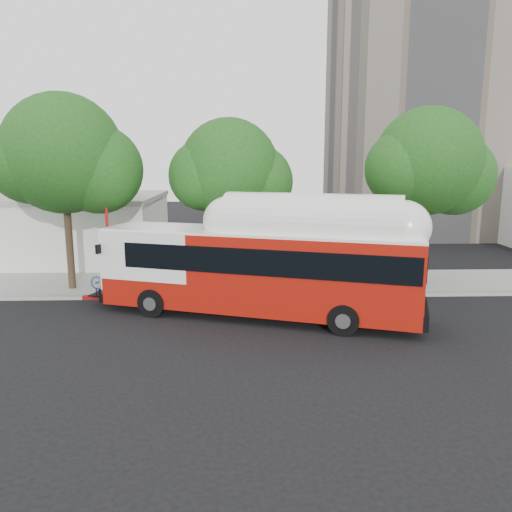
{
  "coord_description": "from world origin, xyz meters",
  "views": [
    {
      "loc": [
        -0.52,
        -19.37,
        6.57
      ],
      "look_at": [
        0.25,
        3.0,
        2.22
      ],
      "focal_mm": 35.0,
      "sensor_mm": 36.0,
      "label": 1
    }
  ],
  "objects": [
    {
      "name": "ground",
      "position": [
        0.0,
        0.0,
        0.0
      ],
      "size": [
        120.0,
        120.0,
        0.0
      ],
      "primitive_type": "plane",
      "color": "black",
      "rests_on": "ground"
    },
    {
      "name": "signal_pole",
      "position": [
        -6.86,
        4.66,
        2.42
      ],
      "size": [
        0.13,
        0.45,
        4.71
      ],
      "color": "red",
      "rests_on": "ground"
    },
    {
      "name": "street_tree_mid",
      "position": [
        -0.59,
        6.06,
        5.91
      ],
      "size": [
        5.75,
        5.0,
        8.62
      ],
      "color": "#2D2116",
      "rests_on": "ground"
    },
    {
      "name": "curb_strip",
      "position": [
        0.0,
        3.9,
        0.07
      ],
      "size": [
        60.0,
        0.3,
        0.15
      ],
      "primitive_type": "cube",
      "color": "gray",
      "rests_on": "ground"
    },
    {
      "name": "transit_bus",
      "position": [
        0.37,
        0.96,
        1.97
      ],
      "size": [
        14.31,
        6.89,
        4.22
      ],
      "rotation": [
        0.0,
        0.0,
        -0.32
      ],
      "color": "#9D140A",
      "rests_on": "ground"
    },
    {
      "name": "low_commercial_bldg",
      "position": [
        -14.0,
        14.0,
        2.15
      ],
      "size": [
        16.2,
        10.2,
        4.25
      ],
      "color": "silver",
      "rests_on": "ground"
    },
    {
      "name": "street_tree_left",
      "position": [
        -8.53,
        5.56,
        6.6
      ],
      "size": [
        6.67,
        5.8,
        9.74
      ],
      "color": "#2D2116",
      "rests_on": "ground"
    },
    {
      "name": "street_tree_right",
      "position": [
        9.44,
        5.86,
        6.26
      ],
      "size": [
        6.21,
        5.4,
        9.18
      ],
      "color": "#2D2116",
      "rests_on": "ground"
    },
    {
      "name": "apartment_tower",
      "position": [
        18.0,
        28.0,
        17.62
      ],
      "size": [
        18.0,
        18.0,
        37.0
      ],
      "color": "tan",
      "rests_on": "ground"
    },
    {
      "name": "sidewalk",
      "position": [
        0.0,
        6.5,
        0.07
      ],
      "size": [
        60.0,
        5.0,
        0.15
      ],
      "primitive_type": "cube",
      "color": "gray",
      "rests_on": "ground"
    },
    {
      "name": "red_curb_segment",
      "position": [
        -3.0,
        3.9,
        0.08
      ],
      "size": [
        10.0,
        0.32,
        0.16
      ],
      "primitive_type": "cube",
      "color": "maroon",
      "rests_on": "ground"
    }
  ]
}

